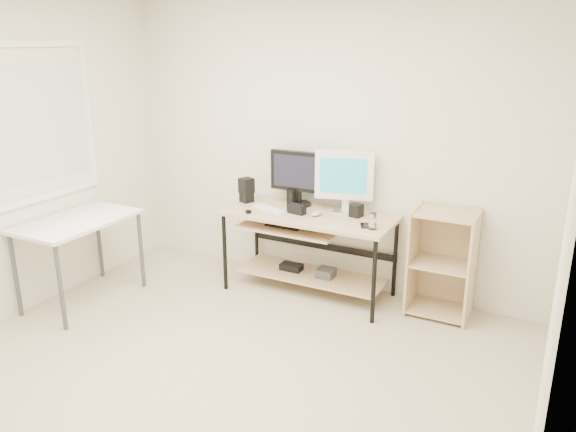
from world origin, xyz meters
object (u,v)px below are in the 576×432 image
(side_table, at_px, (78,228))
(shelf_unit, at_px, (443,262))
(white_imac, at_px, (344,177))
(desk, at_px, (307,236))
(black_monitor, at_px, (299,175))
(audio_controller, at_px, (291,198))

(side_table, height_order, shelf_unit, shelf_unit)
(side_table, bearing_deg, white_imac, 32.98)
(shelf_unit, distance_m, white_imac, 1.10)
(desk, relative_size, side_table, 1.50)
(black_monitor, height_order, audio_controller, black_monitor)
(side_table, bearing_deg, desk, 32.65)
(shelf_unit, xyz_separation_m, audio_controller, (-1.40, -0.02, 0.38))
(side_table, distance_m, white_imac, 2.32)
(shelf_unit, distance_m, black_monitor, 1.47)
(white_imac, distance_m, audio_controller, 0.55)
(white_imac, bearing_deg, black_monitor, 164.56)
(side_table, height_order, black_monitor, black_monitor)
(audio_controller, bearing_deg, side_table, -118.47)
(white_imac, bearing_deg, shelf_unit, -16.52)
(desk, bearing_deg, black_monitor, 132.22)
(audio_controller, bearing_deg, black_monitor, 69.09)
(audio_controller, bearing_deg, shelf_unit, 22.53)
(desk, relative_size, black_monitor, 2.74)
(desk, relative_size, audio_controller, 9.65)
(black_monitor, bearing_deg, desk, -49.47)
(shelf_unit, relative_size, audio_controller, 5.79)
(side_table, xyz_separation_m, audio_controller, (1.43, 1.20, 0.16))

